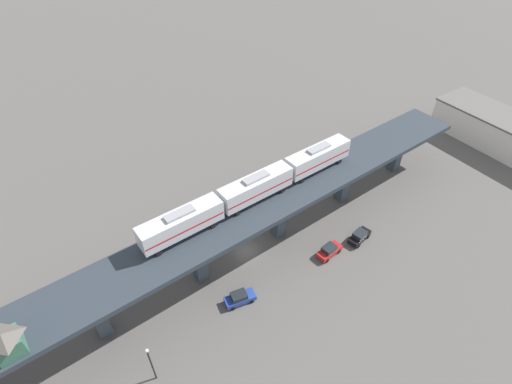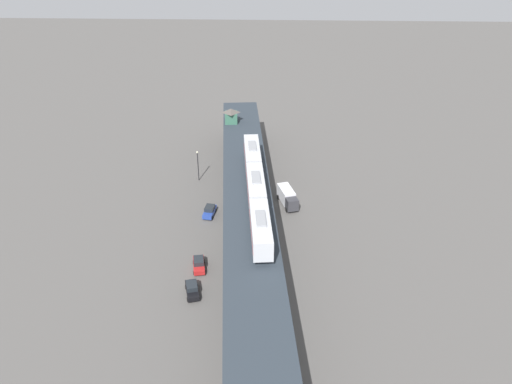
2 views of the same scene
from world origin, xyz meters
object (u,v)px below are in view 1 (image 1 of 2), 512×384
object	(u,v)px
street_car_blue	(240,298)
street_car_red	(329,250)
signal_hut	(6,342)
delivery_truck	(168,239)
warehouse_building	(503,132)
subway_train	(256,187)
street_lamp	(151,362)
street_car_black	(360,236)

from	to	relation	value
street_car_blue	street_car_red	bearing A→B (deg)	90.70
signal_hut	delivery_truck	distance (m)	26.75
street_car_blue	warehouse_building	size ratio (longest dim) A/B	0.16
subway_train	street_lamp	xyz separation A→B (m)	(13.39, -22.58, -7.10)
street_car_red	warehouse_building	world-z (taller)	warehouse_building
delivery_truck	warehouse_building	size ratio (longest dim) A/B	0.26
signal_hut	delivery_truck	size ratio (longest dim) A/B	0.47
street_lamp	street_car_red	bearing A→B (deg)	97.95
signal_hut	street_car_blue	world-z (taller)	signal_hut
subway_train	street_car_blue	xyz separation A→B (m)	(9.31, -8.43, -10.27)
street_car_blue	warehouse_building	xyz separation A→B (m)	(-5.02, 67.57, 2.47)
street_car_red	warehouse_building	bearing A→B (deg)	95.39
street_car_black	warehouse_building	world-z (taller)	warehouse_building
street_lamp	street_car_blue	bearing A→B (deg)	106.10
subway_train	warehouse_building	bearing A→B (deg)	85.85
delivery_truck	street_car_black	bearing A→B (deg)	61.15
street_car_blue	warehouse_building	world-z (taller)	warehouse_building
street_car_blue	delivery_truck	distance (m)	15.79
street_car_red	delivery_truck	xyz separation A→B (m)	(-14.88, -21.10, 0.82)
street_car_red	street_lamp	distance (m)	31.12
warehouse_building	subway_train	bearing A→B (deg)	-94.15
signal_hut	warehouse_building	xyz separation A→B (m)	(-2.81, 93.93, -7.05)
street_car_black	delivery_truck	distance (m)	31.23
delivery_truck	street_car_blue	bearing A→B (deg)	16.90
subway_train	street_lamp	distance (m)	27.19
signal_hut	warehouse_building	bearing A→B (deg)	91.71
delivery_truck	street_lamp	bearing A→B (deg)	-26.51
signal_hut	street_lamp	distance (m)	15.13
street_car_black	street_lamp	distance (m)	37.26
street_car_black	street_car_blue	size ratio (longest dim) A/B	1.02
signal_hut	street_lamp	size ratio (longest dim) A/B	0.51
street_car_red	street_lamp	size ratio (longest dim) A/B	0.67
signal_hut	street_car_red	bearing A→B (deg)	87.32
street_car_red	street_lamp	bearing A→B (deg)	-82.05
delivery_truck	signal_hut	bearing A→B (deg)	-59.39
street_car_red	delivery_truck	distance (m)	25.84
street_car_red	street_car_blue	world-z (taller)	same
street_car_black	warehouse_building	xyz separation A→B (m)	(-4.99, 44.82, 2.47)
street_car_blue	warehouse_building	bearing A→B (deg)	94.24
street_lamp	street_car_black	bearing A→B (deg)	96.35
signal_hut	street_car_blue	bearing A→B (deg)	85.21
subway_train	signal_hut	distance (m)	35.51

